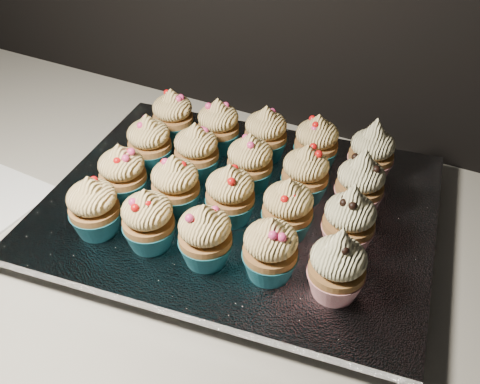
{
  "coord_description": "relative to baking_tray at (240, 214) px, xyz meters",
  "views": [
    {
      "loc": [
        0.48,
        1.25,
        1.39
      ],
      "look_at": [
        0.23,
        1.73,
        0.95
      ],
      "focal_mm": 40.0,
      "sensor_mm": 36.0,
      "label": 1
    }
  ],
  "objects": [
    {
      "name": "cupcake_8",
      "position": [
        0.08,
        -0.03,
        0.06
      ],
      "size": [
        0.06,
        0.06,
        0.08
      ],
      "color": "#186473",
      "rests_on": "foil_lining"
    },
    {
      "name": "cupcake_7",
      "position": [
        0.0,
        -0.03,
        0.06
      ],
      "size": [
        0.06,
        0.06,
        0.08
      ],
      "color": "#186473",
      "rests_on": "foil_lining"
    },
    {
      "name": "cupcake_6",
      "position": [
        -0.07,
        -0.05,
        0.06
      ],
      "size": [
        0.06,
        0.06,
        0.08
      ],
      "color": "#186473",
      "rests_on": "foil_lining"
    },
    {
      "name": "worktop",
      "position": [
        -0.23,
        -0.03,
        -0.03
      ],
      "size": [
        2.44,
        0.64,
        0.04
      ],
      "primitive_type": "cube",
      "color": "beige",
      "rests_on": "cabinet"
    },
    {
      "name": "cupcake_0",
      "position": [
        -0.13,
        -0.13,
        0.06
      ],
      "size": [
        0.06,
        0.06,
        0.08
      ],
      "color": "#186473",
      "rests_on": "foil_lining"
    },
    {
      "name": "cupcake_5",
      "position": [
        -0.14,
        -0.06,
        0.06
      ],
      "size": [
        0.06,
        0.06,
        0.08
      ],
      "color": "#186473",
      "rests_on": "foil_lining"
    },
    {
      "name": "cupcake_4",
      "position": [
        0.16,
        -0.09,
        0.06
      ],
      "size": [
        0.06,
        0.06,
        0.1
      ],
      "color": "#A61724",
      "rests_on": "foil_lining"
    },
    {
      "name": "cupcake_12",
      "position": [
        -0.0,
        0.04,
        0.06
      ],
      "size": [
        0.06,
        0.06,
        0.08
      ],
      "color": "#186473",
      "rests_on": "foil_lining"
    },
    {
      "name": "cupcake_2",
      "position": [
        0.01,
        -0.11,
        0.06
      ],
      "size": [
        0.06,
        0.06,
        0.08
      ],
      "color": "#186473",
      "rests_on": "foil_lining"
    },
    {
      "name": "cupcake_9",
      "position": [
        0.15,
        -0.02,
        0.06
      ],
      "size": [
        0.06,
        0.06,
        0.1
      ],
      "color": "#A61724",
      "rests_on": "foil_lining"
    },
    {
      "name": "cupcake_10",
      "position": [
        -0.15,
        0.02,
        0.06
      ],
      "size": [
        0.06,
        0.06,
        0.08
      ],
      "color": "#186473",
      "rests_on": "foil_lining"
    },
    {
      "name": "cupcake_18",
      "position": [
        0.06,
        0.12,
        0.06
      ],
      "size": [
        0.06,
        0.06,
        0.08
      ],
      "color": "#186473",
      "rests_on": "foil_lining"
    },
    {
      "name": "baking_tray",
      "position": [
        0.0,
        0.0,
        0.0
      ],
      "size": [
        0.51,
        0.41,
        0.02
      ],
      "primitive_type": "cube",
      "rotation": [
        0.0,
        0.0,
        0.14
      ],
      "color": "black",
      "rests_on": "worktop"
    },
    {
      "name": "cupcake_16",
      "position": [
        -0.09,
        0.1,
        0.06
      ],
      "size": [
        0.06,
        0.06,
        0.08
      ],
      "color": "#186473",
      "rests_on": "foil_lining"
    },
    {
      "name": "cupcake_14",
      "position": [
        0.14,
        0.06,
        0.06
      ],
      "size": [
        0.06,
        0.06,
        0.1
      ],
      "color": "#A61724",
      "rests_on": "foil_lining"
    },
    {
      "name": "cupcake_11",
      "position": [
        -0.08,
        0.03,
        0.06
      ],
      "size": [
        0.06,
        0.06,
        0.08
      ],
      "color": "#186473",
      "rests_on": "foil_lining"
    },
    {
      "name": "foil_lining",
      "position": [
        -0.0,
        0.0,
        0.02
      ],
      "size": [
        0.55,
        0.46,
        0.01
      ],
      "primitive_type": "cube",
      "rotation": [
        0.0,
        0.0,
        0.14
      ],
      "color": "silver",
      "rests_on": "baking_tray"
    },
    {
      "name": "cupcake_1",
      "position": [
        -0.06,
        -0.12,
        0.06
      ],
      "size": [
        0.06,
        0.06,
        0.08
      ],
      "color": "#186473",
      "rests_on": "foil_lining"
    },
    {
      "name": "cupcake_13",
      "position": [
        0.07,
        0.05,
        0.06
      ],
      "size": [
        0.06,
        0.06,
        0.08
      ],
      "color": "#186473",
      "rests_on": "foil_lining"
    },
    {
      "name": "cabinet",
      "position": [
        -0.23,
        -0.03,
        -0.48
      ],
      "size": [
        2.4,
        0.6,
        0.86
      ],
      "primitive_type": "cube",
      "color": "black",
      "rests_on": "ground"
    },
    {
      "name": "cupcake_19",
      "position": [
        0.13,
        0.13,
        0.06
      ],
      "size": [
        0.06,
        0.06,
        0.1
      ],
      "color": "#A61724",
      "rests_on": "foil_lining"
    },
    {
      "name": "cupcake_15",
      "position": [
        -0.16,
        0.09,
        0.06
      ],
      "size": [
        0.06,
        0.06,
        0.08
      ],
      "color": "#186473",
      "rests_on": "foil_lining"
    },
    {
      "name": "cupcake_17",
      "position": [
        -0.02,
        0.11,
        0.06
      ],
      "size": [
        0.06,
        0.06,
        0.08
      ],
      "color": "#186473",
      "rests_on": "foil_lining"
    },
    {
      "name": "cupcake_3",
      "position": [
        0.09,
        -0.1,
        0.06
      ],
      "size": [
        0.06,
        0.06,
        0.08
      ],
      "color": "#186473",
      "rests_on": "foil_lining"
    }
  ]
}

